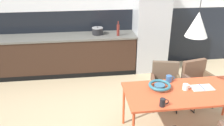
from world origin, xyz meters
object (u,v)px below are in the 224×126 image
(mug_tall_blue, at_px, (169,79))
(mug_short_terracotta, at_px, (163,102))
(dining_table, at_px, (188,94))
(mug_white_ceramic, at_px, (186,87))
(armchair_corner_seat, at_px, (197,78))
(armchair_by_stool, at_px, (165,80))
(refrigerator_column, at_px, (151,29))
(open_book, at_px, (202,88))
(pendant_lamp_over_table_near, at_px, (198,24))
(cooking_pot, at_px, (98,31))
(bottle_wine_green, at_px, (118,30))
(fruit_bowl, at_px, (160,86))

(mug_tall_blue, xyz_separation_m, mug_short_terracotta, (-0.30, -0.62, 0.00))
(dining_table, height_order, mug_white_ceramic, mug_white_ceramic)
(armchair_corner_seat, bearing_deg, armchair_by_stool, -14.78)
(refrigerator_column, xyz_separation_m, armchair_corner_seat, (0.43, -1.59, -0.46))
(mug_tall_blue, distance_m, mug_short_terracotta, 0.69)
(armchair_by_stool, distance_m, open_book, 0.81)
(mug_tall_blue, xyz_separation_m, pendant_lamp_over_table_near, (0.18, -0.28, 0.90))
(dining_table, height_order, cooking_pot, cooking_pot)
(open_book, distance_m, mug_short_terracotta, 0.80)
(dining_table, bearing_deg, bottle_wine_green, 106.46)
(armchair_corner_seat, xyz_separation_m, pendant_lamp_over_table_near, (-0.53, -0.74, 1.18))
(armchair_by_stool, distance_m, mug_white_ceramic, 0.79)
(mug_white_ceramic, bearing_deg, refrigerator_column, 86.72)
(armchair_corner_seat, bearing_deg, fruit_bowl, 21.94)
(open_book, bearing_deg, refrigerator_column, 93.00)
(armchair_corner_seat, distance_m, mug_white_ceramic, 0.95)
(fruit_bowl, bearing_deg, open_book, -6.68)
(dining_table, height_order, armchair_corner_seat, armchair_corner_seat)
(mug_short_terracotta, bearing_deg, armchair_corner_seat, 46.64)
(refrigerator_column, distance_m, pendant_lamp_over_table_near, 2.44)
(dining_table, xyz_separation_m, mug_short_terracotta, (-0.48, -0.31, 0.10))
(dining_table, xyz_separation_m, pendant_lamp_over_table_near, (0.00, 0.03, 1.00))
(refrigerator_column, bearing_deg, armchair_by_stool, -95.39)
(open_book, bearing_deg, bottle_wine_green, 112.15)
(bottle_wine_green, bearing_deg, armchair_corner_seat, -50.84)
(open_book, relative_size, mug_short_terracotta, 2.64)
(fruit_bowl, xyz_separation_m, open_book, (0.61, -0.07, -0.04))
(refrigerator_column, bearing_deg, open_book, -87.00)
(mug_white_ceramic, xyz_separation_m, cooking_pot, (-1.07, 2.34, 0.19))
(open_book, bearing_deg, mug_short_terracotta, -152.73)
(pendant_lamp_over_table_near, bearing_deg, bottle_wine_green, 106.67)
(refrigerator_column, height_order, mug_short_terracotta, refrigerator_column)
(fruit_bowl, height_order, open_book, fruit_bowl)
(armchair_by_stool, distance_m, bottle_wine_green, 1.66)
(armchair_corner_seat, bearing_deg, mug_tall_blue, 20.00)
(mug_white_ceramic, bearing_deg, dining_table, -60.77)
(armchair_by_stool, distance_m, mug_tall_blue, 0.58)
(bottle_wine_green, bearing_deg, dining_table, -73.54)
(armchair_corner_seat, height_order, cooking_pot, cooking_pot)
(armchair_by_stool, bearing_deg, bottle_wine_green, -54.88)
(refrigerator_column, relative_size, open_book, 6.19)
(armchair_corner_seat, distance_m, cooking_pot, 2.35)
(mug_white_ceramic, distance_m, pendant_lamp_over_table_near, 0.91)
(fruit_bowl, height_order, bottle_wine_green, bottle_wine_green)
(dining_table, xyz_separation_m, bottle_wine_green, (-0.66, 2.24, 0.33))
(mug_white_ceramic, height_order, cooking_pot, cooking_pot)
(armchair_by_stool, height_order, mug_short_terracotta, mug_short_terracotta)
(refrigerator_column, bearing_deg, armchair_corner_seat, -74.91)
(mug_short_terracotta, xyz_separation_m, pendant_lamp_over_table_near, (0.48, 0.34, 0.90))
(armchair_by_stool, bearing_deg, cooking_pot, -44.49)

